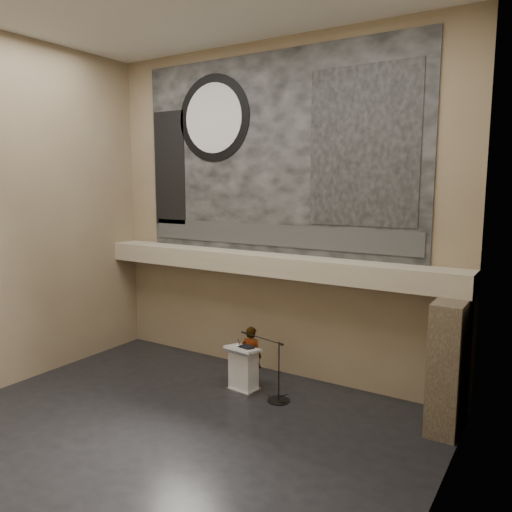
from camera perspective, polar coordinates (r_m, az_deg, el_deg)
The scene contains 19 objects.
floor at distance 10.84m, azimuth -9.55°, elevation -19.20°, with size 10.00×10.00×0.00m, color black.
wall_back at distance 12.88m, azimuth 1.90°, elevation 5.07°, with size 10.00×0.02×8.50m, color #78634C.
wall_left at distance 13.51m, azimuth -26.15°, elevation 4.37°, with size 0.02×8.00×8.50m, color #78634C.
wall_right at distance 7.30m, azimuth 20.36°, elevation 1.93°, with size 0.02×8.00×8.50m, color #78634C.
soffit at distance 12.68m, azimuth 0.96°, elevation -0.89°, with size 10.00×0.80×0.50m, color tan.
sprinkler_left at distance 13.57m, azimuth -4.95°, elevation -1.50°, with size 0.04×0.04×0.06m, color #B2893D.
sprinkler_right at distance 11.83m, azimuth 8.74°, elevation -3.05°, with size 0.04×0.04×0.06m, color #B2893D.
banner at distance 12.85m, azimuth 1.86°, elevation 11.53°, with size 8.00×0.05×5.00m, color black.
banner_text_strip at distance 12.87m, azimuth 1.73°, elevation 2.39°, with size 7.76×0.02×0.55m, color #2C2C2C.
banner_clock_rim at distance 13.89m, azimuth -4.88°, elevation 15.42°, with size 2.30×2.30×0.02m, color black.
banner_clock_face at distance 13.88m, azimuth -4.93°, elevation 15.43°, with size 1.84×1.84×0.02m, color silver.
banner_building_print at distance 11.79m, azimuth 12.12°, elevation 12.11°, with size 2.60×0.02×3.60m, color black.
banner_brick_print at distance 14.81m, azimuth -9.84°, elevation 9.85°, with size 1.10×0.02×3.20m, color black.
stone_pier at distance 11.05m, azimuth 21.19°, elevation -11.49°, with size 0.60×1.40×2.70m, color #3E3326.
lectern at distance 12.30m, azimuth -1.45°, elevation -12.79°, with size 0.83×0.63×1.14m.
binder at distance 12.07m, azimuth -1.10°, elevation -10.35°, with size 0.33×0.27×0.04m, color black.
papers at distance 12.12m, azimuth -2.12°, elevation -10.35°, with size 0.18×0.26×0.01m, color white.
speaker_person at distance 12.58m, azimuth -0.56°, elevation -11.34°, with size 0.55×0.36×1.50m, color silver.
mic_stand at distance 11.95m, azimuth 2.45°, elevation -15.24°, with size 1.46×0.55×1.42m.
Camera 1 is at (6.46, -7.12, 5.02)m, focal length 35.00 mm.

